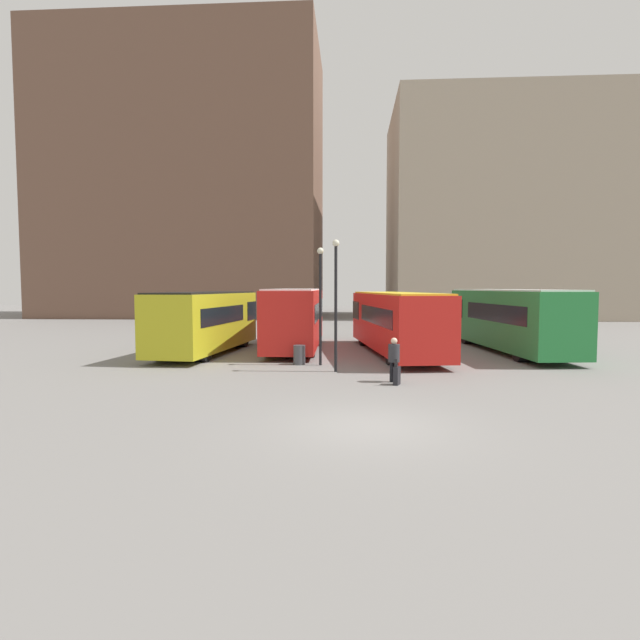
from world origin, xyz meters
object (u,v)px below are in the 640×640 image
(bus_0, at_px, (206,320))
(bus_3, at_px, (508,318))
(bus_1, at_px, (296,316))
(trash_bin, at_px, (299,355))
(suitcase, at_px, (397,376))
(bus_2, at_px, (395,320))
(traveler, at_px, (394,356))
(lamp_post_0, at_px, (336,294))
(lamp_post_1, at_px, (320,296))

(bus_0, distance_m, bus_3, 15.83)
(bus_1, bearing_deg, trash_bin, -173.24)
(suitcase, relative_size, trash_bin, 1.09)
(bus_1, distance_m, bus_2, 5.49)
(bus_1, distance_m, trash_bin, 5.79)
(traveler, height_order, lamp_post_0, lamp_post_0)
(bus_0, height_order, traveler, bus_0)
(lamp_post_1, height_order, trash_bin, lamp_post_1)
(traveler, distance_m, trash_bin, 5.44)
(bus_1, xyz_separation_m, suitcase, (4.63, -9.95, -1.47))
(bus_3, height_order, traveler, bus_3)
(bus_0, distance_m, lamp_post_1, 7.25)
(suitcase, bearing_deg, lamp_post_0, 62.50)
(suitcase, distance_m, lamp_post_0, 4.41)
(bus_3, bearing_deg, bus_0, 90.22)
(traveler, relative_size, lamp_post_1, 0.31)
(trash_bin, bearing_deg, suitcase, -48.58)
(bus_3, distance_m, suitcase, 11.81)
(lamp_post_1, bearing_deg, lamp_post_0, -66.49)
(suitcase, xyz_separation_m, lamp_post_1, (-2.92, 4.23, 2.71))
(suitcase, height_order, trash_bin, suitcase)
(traveler, bearing_deg, bus_2, 16.92)
(traveler, bearing_deg, lamp_post_1, 59.57)
(bus_0, xyz_separation_m, suitcase, (9.03, -7.89, -1.38))
(bus_2, height_order, lamp_post_1, lamp_post_1)
(bus_0, bearing_deg, bus_1, -59.65)
(bus_2, relative_size, lamp_post_0, 2.29)
(bus_2, xyz_separation_m, suitcase, (-0.63, -8.40, -1.39))
(suitcase, bearing_deg, bus_0, 70.83)
(bus_3, bearing_deg, suitcase, 139.11)
(bus_3, relative_size, traveler, 7.47)
(bus_0, relative_size, lamp_post_1, 1.88)
(bus_1, height_order, trash_bin, bus_1)
(bus_0, xyz_separation_m, lamp_post_0, (6.83, -5.31, 1.42))
(traveler, height_order, lamp_post_1, lamp_post_1)
(bus_0, relative_size, bus_1, 0.92)
(suitcase, distance_m, trash_bin, 5.84)
(lamp_post_0, height_order, trash_bin, lamp_post_0)
(bus_3, xyz_separation_m, lamp_post_0, (-8.90, -7.03, 1.34))
(trash_bin, bearing_deg, bus_3, 26.37)
(bus_1, bearing_deg, traveler, -155.26)
(lamp_post_0, bearing_deg, bus_0, 142.12)
(bus_2, relative_size, suitcase, 13.09)
(bus_2, bearing_deg, bus_3, -87.10)
(lamp_post_1, bearing_deg, bus_0, 149.05)
(bus_1, bearing_deg, bus_0, 113.90)
(bus_0, height_order, suitcase, bus_0)
(bus_3, relative_size, suitcase, 12.92)
(bus_1, xyz_separation_m, trash_bin, (0.77, -5.57, -1.37))
(bus_0, xyz_separation_m, trash_bin, (5.17, -3.52, -1.28))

